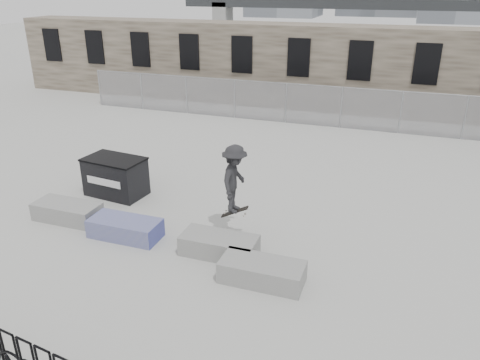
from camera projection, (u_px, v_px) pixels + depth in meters
name	position (u px, v px, depth m)	size (l,w,h in m)	color
ground	(174.00, 240.00, 13.00)	(120.00, 120.00, 0.00)	#ACABA7
stone_wall	(303.00, 66.00, 26.22)	(36.00, 2.58, 4.50)	brown
chainlink_fence	(286.00, 102.00, 23.45)	(22.06, 0.06, 2.02)	gray
planter_far_left	(67.00, 211.00, 14.03)	(2.00, 0.90, 0.53)	gray
planter_center_left	(125.00, 227.00, 13.08)	(2.00, 0.90, 0.53)	#303792
planter_center_right	(219.00, 245.00, 12.23)	(2.00, 0.90, 0.53)	gray
planter_offset	(262.00, 271.00, 11.11)	(2.00, 0.90, 0.53)	gray
dumpster	(116.00, 176.00, 15.56)	(2.08, 1.40, 1.29)	black
bike_rack	(10.00, 352.00, 8.47)	(4.46, 0.66, 0.90)	black
truss_bridge	(455.00, 4.00, 56.06)	(70.00, 3.00, 9.80)	#2D3033
skateboarder	(235.00, 179.00, 12.51)	(0.76, 1.25, 2.11)	#232325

